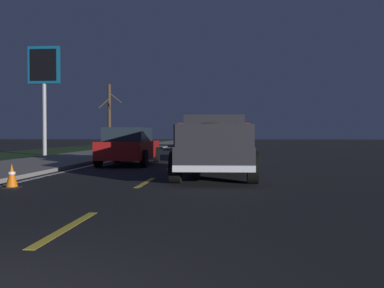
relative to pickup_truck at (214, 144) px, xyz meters
name	(u,v)px	position (x,y,z in m)	size (l,w,h in m)	color
ground	(196,153)	(16.03, 1.75, -0.98)	(144.00, 144.00, 0.00)	black
sidewalk_shoulder	(111,152)	(16.03, 7.45, -0.92)	(108.00, 4.00, 0.12)	gray
grass_verge	(38,153)	(16.03, 12.45, -0.98)	(108.00, 6.00, 0.01)	#1E3819
lane_markings	(161,152)	(17.60, 4.30, -0.98)	(108.00, 3.54, 0.01)	yellow
pickup_truck	(214,144)	(0.00, 0.00, 0.00)	(5.49, 2.40, 1.87)	#232328
sedan_tan	(191,139)	(29.94, 3.25, -0.20)	(4.41, 2.04, 1.54)	#9E845B
sedan_green	(224,144)	(8.10, -0.18, -0.20)	(4.41, 2.04, 1.54)	#14592D
sedan_red	(129,146)	(5.01, 3.72, -0.20)	(4.41, 2.03, 1.54)	maroon
sedan_black	(225,141)	(19.44, -0.09, -0.20)	(4.42, 2.06, 1.54)	black
gas_price_sign	(44,74)	(12.49, 10.51, 3.83)	(0.27, 1.90, 6.44)	#99999E
bare_tree_far	(109,115)	(27.06, 10.51, 2.01)	(1.48, 1.87, 5.78)	#423323
traffic_cone_near	(12,176)	(-3.24, 4.70, -0.70)	(0.36, 0.36, 0.58)	black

